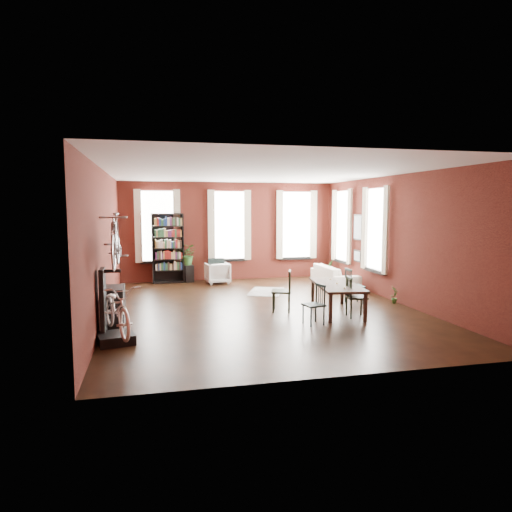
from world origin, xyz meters
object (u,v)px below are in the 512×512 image
object	(u,v)px
dining_chair_d	(354,286)
console_table	(114,307)
bike_trainer	(116,338)
dining_chair_b	(281,291)
white_armchair	(217,272)
dining_table	(337,298)
bicycle_floor	(116,286)
dining_chair_c	(356,297)
bookshelf	(168,248)
dining_chair_a	(314,305)
cream_sofa	(335,272)
plant_stand	(189,273)

from	to	relation	value
dining_chair_d	console_table	distance (m)	5.75
bike_trainer	dining_chair_b	bearing A→B (deg)	25.78
dining_chair_d	dining_chair_b	bearing A→B (deg)	102.76
white_armchair	bike_trainer	world-z (taller)	white_armchair
dining_table	bicycle_floor	size ratio (longest dim) A/B	1.14
dining_chair_c	bookshelf	size ratio (longest dim) A/B	0.40
dining_chair_a	dining_chair_c	size ratio (longest dim) A/B	0.93
cream_sofa	bicycle_floor	bearing A→B (deg)	127.82
white_armchair	bike_trainer	size ratio (longest dim) A/B	1.19
plant_stand	bike_trainer	bearing A→B (deg)	-105.89
white_armchair	dining_chair_a	bearing A→B (deg)	96.77
bookshelf	console_table	bearing A→B (deg)	-103.83
bike_trainer	dining_chair_d	bearing A→B (deg)	21.14
dining_chair_b	bookshelf	distance (m)	5.30
dining_chair_c	console_table	world-z (taller)	dining_chair_c
dining_chair_b	white_armchair	size ratio (longest dim) A/B	1.31
dining_chair_a	dining_chair_b	distance (m)	1.31
cream_sofa	bike_trainer	bearing A→B (deg)	127.60
bookshelf	bike_trainer	xyz separation A→B (m)	(-1.18, -6.42, -1.01)
dining_chair_b	cream_sofa	distance (m)	3.96
dining_chair_a	console_table	distance (m)	4.04
dining_chair_b	cream_sofa	world-z (taller)	dining_chair_b
dining_chair_a	plant_stand	world-z (taller)	dining_chair_a
dining_table	white_armchair	bearing A→B (deg)	122.63
plant_stand	dining_chair_c	bearing A→B (deg)	-60.16
dining_chair_d	dining_chair_a	bearing A→B (deg)	135.47
dining_chair_b	dining_chair_d	size ratio (longest dim) A/B	1.08
dining_chair_a	console_table	bearing A→B (deg)	-113.04
dining_chair_c	plant_stand	xyz separation A→B (m)	(-3.18, 5.54, -0.17)
dining_chair_d	bike_trainer	distance (m)	5.98
bicycle_floor	bookshelf	bearing A→B (deg)	62.77
dining_chair_a	cream_sofa	size ratio (longest dim) A/B	0.39
bookshelf	bicycle_floor	distance (m)	6.53
dining_chair_d	dining_table	bearing A→B (deg)	135.85
white_armchair	bookshelf	bearing A→B (deg)	-24.44
white_armchair	cream_sofa	distance (m)	3.65
dining_table	console_table	size ratio (longest dim) A/B	2.42
dining_table	bicycle_floor	xyz separation A→B (m)	(-4.70, -1.32, 0.70)
dining_chair_a	plant_stand	distance (m)	6.27
dining_table	dining_chair_a	size ratio (longest dim) A/B	2.36
dining_chair_d	bicycle_floor	bearing A→B (deg)	111.80
dining_chair_a	dining_table	bearing A→B (deg)	122.67
cream_sofa	bicycle_floor	distance (m)	7.73
console_table	bookshelf	bearing A→B (deg)	76.17
white_armchair	console_table	xyz separation A→B (m)	(-2.78, -4.69, 0.04)
dining_table	bookshelf	size ratio (longest dim) A/B	0.88
bike_trainer	cream_sofa	bearing A→B (deg)	37.60
dining_chair_a	white_armchair	bearing A→B (deg)	-179.70
bike_trainer	console_table	world-z (taller)	console_table
bookshelf	white_armchair	size ratio (longest dim) A/B	3.04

